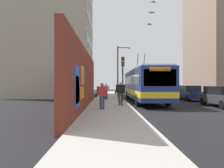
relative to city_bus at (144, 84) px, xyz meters
The scene contains 16 objects.
ground_plane 2.93m from the city_bus, 130.03° to the left, with size 80.00×80.00×0.00m, color black.
sidewalk_slab 4.08m from the city_bus, 113.97° to the left, with size 48.00×3.20×0.15m, color #ADA8A0.
graffiti_wall 7.55m from the city_bus, 136.94° to the left, with size 14.06×0.32×4.08m.
building_far_left 16.70m from the city_bus, 51.29° to the left, with size 11.02×9.83×21.43m.
building_far_right 22.63m from the city_bus, 46.06° to the right, with size 12.32×6.31×19.76m.
city_bus is the anchor object (origin of this frame).
parked_car_dark_gray 6.86m from the city_bus, 130.08° to the right, with size 4.13×1.87×1.58m.
parked_car_navy 5.60m from the city_bus, 70.38° to the right, with size 4.77×1.73×1.58m.
parked_car_black 8.89m from the city_bus, 36.00° to the right, with size 4.55×1.92×1.58m.
parked_car_silver 13.69m from the city_bus, 22.38° to the right, with size 4.55×1.77×1.58m.
pedestrian_midblock 3.88m from the city_bus, 75.61° to the left, with size 0.22×0.74×1.65m.
pedestrian_near_wall 7.67m from the city_bus, 149.21° to the left, with size 0.23×0.75×1.68m.
pedestrian_at_curb 4.92m from the city_bus, 148.16° to the left, with size 0.24×0.78×1.79m.
traffic_light 2.72m from the city_bus, 119.07° to the left, with size 0.49×0.28×4.11m.
street_lamp 6.28m from the city_bus, 20.31° to the left, with size 0.44×1.70×6.36m.
flying_pigeons 6.80m from the city_bus, 128.35° to the right, with size 2.25×0.86×1.97m.
Camera 1 is at (-17.33, 1.76, 1.78)m, focal length 30.98 mm.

